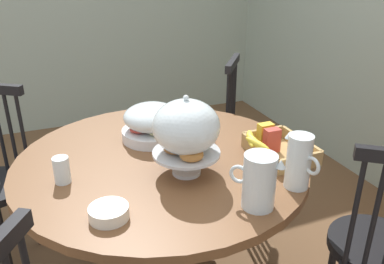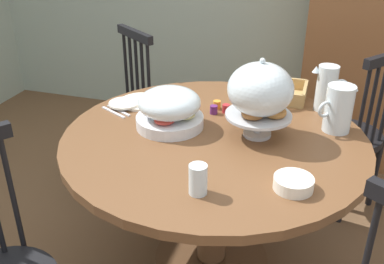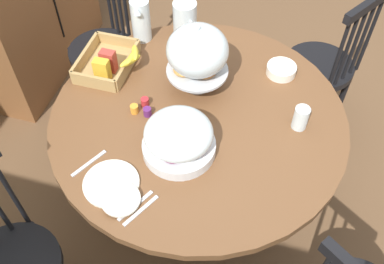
% 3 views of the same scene
% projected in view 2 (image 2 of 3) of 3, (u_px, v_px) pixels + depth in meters
% --- Properties ---
extents(dining_table, '(1.31, 1.31, 0.74)m').
position_uv_depth(dining_table, '(213.00, 173.00, 2.00)').
color(dining_table, brown).
rests_on(dining_table, ground_plane).
extents(windsor_chair_by_cabinet, '(0.47, 0.47, 0.97)m').
position_uv_depth(windsor_chair_by_cabinet, '(350.00, 137.00, 2.51)').
color(windsor_chair_by_cabinet, black).
rests_on(windsor_chair_by_cabinet, ground_plane).
extents(windsor_chair_facing_door, '(0.46, 0.46, 0.97)m').
position_uv_depth(windsor_chair_facing_door, '(120.00, 117.00, 2.74)').
color(windsor_chair_facing_door, black).
rests_on(windsor_chair_facing_door, ground_plane).
extents(pastry_stand_with_dome, '(0.28, 0.28, 0.34)m').
position_uv_depth(pastry_stand_with_dome, '(260.00, 92.00, 1.82)').
color(pastry_stand_with_dome, silver).
rests_on(pastry_stand_with_dome, dining_table).
extents(fruit_platter_covered, '(0.30, 0.30, 0.18)m').
position_uv_depth(fruit_platter_covered, '(170.00, 109.00, 1.95)').
color(fruit_platter_covered, silver).
rests_on(fruit_platter_covered, dining_table).
extents(orange_juice_pitcher, '(0.16, 0.15, 0.21)m').
position_uv_depth(orange_juice_pitcher, '(338.00, 111.00, 1.91)').
color(orange_juice_pitcher, silver).
rests_on(orange_juice_pitcher, dining_table).
extents(milk_pitcher, '(0.18, 0.10, 0.22)m').
position_uv_depth(milk_pitcher, '(326.00, 90.00, 2.10)').
color(milk_pitcher, silver).
rests_on(milk_pitcher, dining_table).
extents(cereal_basket, '(0.32, 0.30, 0.12)m').
position_uv_depth(cereal_basket, '(271.00, 90.00, 2.25)').
color(cereal_basket, tan).
rests_on(cereal_basket, dining_table).
extents(china_plate_large, '(0.22, 0.22, 0.01)m').
position_uv_depth(china_plate_large, '(141.00, 102.00, 2.22)').
color(china_plate_large, white).
rests_on(china_plate_large, dining_table).
extents(china_plate_small, '(0.15, 0.15, 0.01)m').
position_uv_depth(china_plate_small, '(124.00, 103.00, 2.17)').
color(china_plate_small, white).
rests_on(china_plate_small, china_plate_large).
extents(cereal_bowl, '(0.14, 0.14, 0.04)m').
position_uv_depth(cereal_bowl, '(293.00, 183.00, 1.54)').
color(cereal_bowl, white).
rests_on(cereal_bowl, dining_table).
extents(drinking_glass, '(0.06, 0.06, 0.11)m').
position_uv_depth(drinking_glass, '(198.00, 179.00, 1.50)').
color(drinking_glass, silver).
rests_on(drinking_glass, dining_table).
extents(jam_jar_strawberry, '(0.04, 0.04, 0.04)m').
position_uv_depth(jam_jar_strawberry, '(226.00, 108.00, 2.11)').
color(jam_jar_strawberry, '#B7282D').
rests_on(jam_jar_strawberry, dining_table).
extents(jam_jar_apricot, '(0.04, 0.04, 0.04)m').
position_uv_depth(jam_jar_apricot, '(217.00, 105.00, 2.15)').
color(jam_jar_apricot, orange).
rests_on(jam_jar_apricot, dining_table).
extents(jam_jar_grape, '(0.04, 0.04, 0.04)m').
position_uv_depth(jam_jar_grape, '(214.00, 110.00, 2.10)').
color(jam_jar_grape, '#5B2366').
rests_on(jam_jar_grape, dining_table).
extents(table_knife, '(0.16, 0.09, 0.01)m').
position_uv_depth(table_knife, '(118.00, 110.00, 2.13)').
color(table_knife, silver).
rests_on(table_knife, dining_table).
extents(dinner_fork, '(0.16, 0.09, 0.01)m').
position_uv_depth(dinner_fork, '(113.00, 112.00, 2.11)').
color(dinner_fork, silver).
rests_on(dinner_fork, dining_table).
extents(soup_spoon, '(0.16, 0.09, 0.01)m').
position_uv_depth(soup_spoon, '(162.00, 95.00, 2.31)').
color(soup_spoon, silver).
rests_on(soup_spoon, dining_table).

